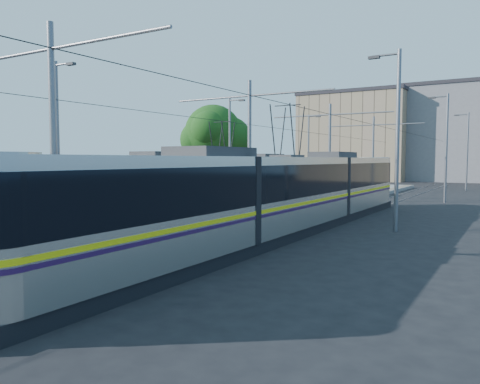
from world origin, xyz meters
The scene contains 14 objects.
ground centered at (0.00, 0.00, 0.00)m, with size 160.00×160.00×0.00m, color black.
platform centered at (0.00, 17.00, 0.15)m, with size 4.00×50.00×0.30m, color gray.
tactile_strip_left centered at (-1.45, 17.00, 0.30)m, with size 0.70×50.00×0.01m, color gray.
tactile_strip_right centered at (1.45, 17.00, 0.30)m, with size 0.70×50.00×0.01m, color gray.
rails centered at (0.00, 17.00, 0.02)m, with size 8.71×70.00×0.03m.
track_arrow centered at (-3.60, -3.00, 0.01)m, with size 1.20×5.00×0.01m, color silver.
tram_left centered at (-3.60, 10.89, 1.71)m, with size 2.43×28.13×5.50m.
tram_right centered at (3.60, 4.95, 1.86)m, with size 2.43×28.62×5.50m.
catenary centered at (0.00, 14.15, 4.52)m, with size 9.20×70.00×7.00m.
street_lamps centered at (0.00, 21.00, 4.18)m, with size 15.18×38.22×8.00m.
shelter centered at (0.25, 15.13, 1.48)m, with size 0.86×1.14×2.25m.
tree centered at (-9.80, 19.76, 5.27)m, with size 5.37×4.96×7.80m.
building_left centered at (-10.00, 60.00, 6.77)m, with size 16.32×12.24×13.52m.
building_centre centered at (6.00, 64.00, 7.08)m, with size 18.36×14.28×14.13m.
Camera 1 is at (12.15, -13.29, 3.21)m, focal length 35.00 mm.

